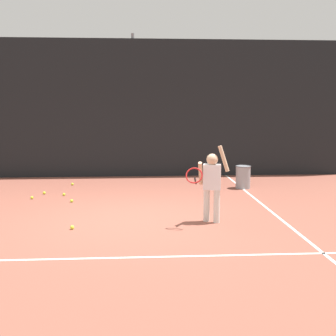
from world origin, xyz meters
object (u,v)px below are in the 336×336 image
at_px(tennis_ball_3, 72,201).
at_px(tennis_ball_5, 32,198).
at_px(tennis_ball_0, 72,184).
at_px(tennis_player, 211,181).
at_px(ball_hopper, 243,177).
at_px(tennis_ball_6, 72,227).
at_px(tennis_ball_7, 64,194).
at_px(tennis_ball_1, 44,193).
at_px(tennis_ball_2, 217,177).

height_order(tennis_ball_3, tennis_ball_5, same).
distance_m(tennis_ball_0, tennis_ball_3, 2.03).
height_order(tennis_player, tennis_ball_0, tennis_player).
height_order(ball_hopper, tennis_ball_6, ball_hopper).
bearing_deg(tennis_ball_0, tennis_ball_7, -89.38).
height_order(tennis_player, tennis_ball_5, tennis_player).
xyz_separation_m(tennis_ball_1, tennis_ball_5, (-0.15, -0.51, 0.00)).
bearing_deg(tennis_ball_7, tennis_player, -39.47).
bearing_deg(tennis_ball_0, tennis_player, -51.60).
xyz_separation_m(tennis_ball_2, tennis_ball_6, (-3.31, -5.01, 0.00)).
bearing_deg(ball_hopper, tennis_player, -112.91).
relative_size(tennis_ball_0, tennis_ball_6, 1.00).
bearing_deg(tennis_ball_3, tennis_player, -33.14).
bearing_deg(tennis_ball_1, tennis_ball_2, 25.11).
distance_m(ball_hopper, tennis_ball_2, 1.66).
xyz_separation_m(tennis_player, tennis_ball_2, (0.96, 4.71, -0.69)).
xyz_separation_m(tennis_ball_3, tennis_ball_5, (-0.92, 0.38, 0.00)).
xyz_separation_m(tennis_ball_3, tennis_ball_7, (-0.28, 0.69, 0.00)).
xyz_separation_m(tennis_ball_0, tennis_ball_1, (-0.47, -1.11, 0.00)).
height_order(tennis_player, tennis_ball_2, tennis_player).
bearing_deg(tennis_player, tennis_ball_5, 162.25).
relative_size(ball_hopper, tennis_ball_3, 8.52).
distance_m(tennis_ball_2, tennis_ball_3, 4.69).
bearing_deg(tennis_ball_2, tennis_ball_1, -154.89).
bearing_deg(ball_hopper, tennis_ball_6, -137.13).
xyz_separation_m(tennis_ball_3, tennis_ball_6, (0.33, -2.05, 0.00)).
bearing_deg(tennis_ball_1, ball_hopper, 5.52).
distance_m(tennis_ball_3, tennis_ball_5, 1.00).
xyz_separation_m(ball_hopper, tennis_ball_5, (-4.92, -0.97, -0.26)).
bearing_deg(ball_hopper, tennis_ball_7, -171.11).
bearing_deg(ball_hopper, tennis_ball_5, -168.78).
bearing_deg(tennis_ball_6, tennis_ball_2, 56.54).
height_order(tennis_ball_2, tennis_ball_3, same).
bearing_deg(ball_hopper, tennis_ball_3, -161.23).
bearing_deg(tennis_ball_6, tennis_ball_5, 117.21).
relative_size(tennis_ball_1, tennis_ball_2, 1.00).
bearing_deg(tennis_player, tennis_ball_6, -159.95).
distance_m(ball_hopper, tennis_ball_7, 4.34).
xyz_separation_m(tennis_player, tennis_ball_6, (-2.35, -0.30, -0.69)).
height_order(tennis_ball_0, tennis_ball_7, same).
relative_size(tennis_ball_0, tennis_ball_5, 1.00).
bearing_deg(tennis_ball_1, tennis_ball_5, -106.45).
bearing_deg(tennis_ball_2, tennis_ball_3, -140.85).
height_order(tennis_player, tennis_ball_6, tennis_player).
bearing_deg(tennis_ball_2, tennis_ball_0, -166.29).
relative_size(ball_hopper, tennis_ball_7, 8.52).
distance_m(ball_hopper, tennis_ball_3, 4.23).
relative_size(tennis_player, tennis_ball_6, 20.46).
height_order(tennis_ball_0, tennis_ball_2, same).
xyz_separation_m(ball_hopper, tennis_ball_0, (-4.29, 0.65, -0.26)).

